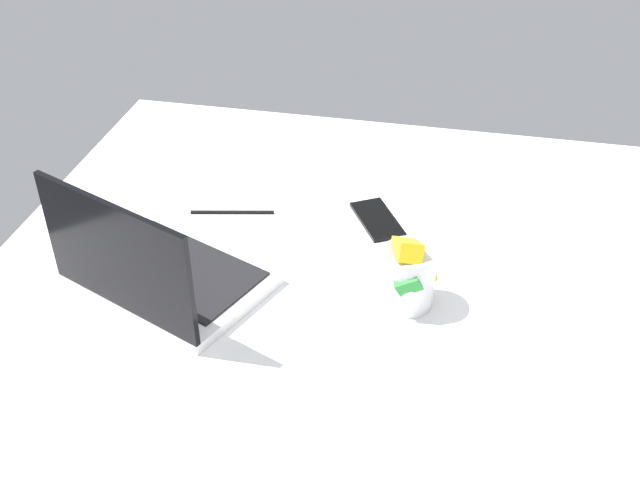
{
  "coord_description": "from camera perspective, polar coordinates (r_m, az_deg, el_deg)",
  "views": [
    {
      "loc": [
        5.81,
        99.59,
        103.67
      ],
      "look_at": [
        28.86,
        -9.57,
        24.0
      ],
      "focal_mm": 42.68,
      "sensor_mm": 36.0,
      "label": 1
    }
  ],
  "objects": [
    {
      "name": "cell_phone",
      "position": [
        1.53,
        4.31,
        1.55
      ],
      "size": [
        12.88,
        15.53,
        0.8
      ],
      "primitive_type": "cube",
      "rotation": [
        0.0,
        0.0,
        0.52
      ],
      "color": "black",
      "rests_on": "bed_mattress"
    },
    {
      "name": "laptop",
      "position": [
        1.35,
        -12.08,
        -2.35
      ],
      "size": [
        39.35,
        34.03,
        23.0
      ],
      "rotation": [
        0.0,
        0.0,
        -0.4
      ],
      "color": "silver",
      "rests_on": "bed_mattress"
    },
    {
      "name": "snack_cup",
      "position": [
        1.3,
        6.67,
        -2.62
      ],
      "size": [
        9.48,
        9.81,
        14.6
      ],
      "color": "silver",
      "rests_on": "bed_mattress"
    },
    {
      "name": "charger_cable",
      "position": [
        1.56,
        -6.59,
        2.07
      ],
      "size": [
        16.76,
        4.06,
        0.6
      ],
      "primitive_type": "cube",
      "rotation": [
        0.0,
        0.0,
        0.21
      ],
      "color": "black",
      "rests_on": "bed_mattress"
    },
    {
      "name": "bed_mattress",
      "position": [
        1.38,
        11.14,
        -8.83
      ],
      "size": [
        180.0,
        140.0,
        18.0
      ],
      "primitive_type": "cube",
      "color": "white",
      "rests_on": "ground"
    }
  ]
}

